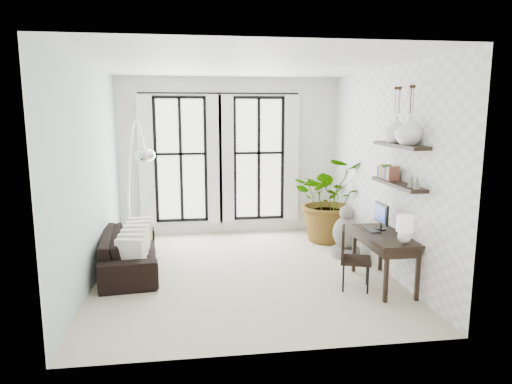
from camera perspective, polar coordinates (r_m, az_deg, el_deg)
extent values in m
plane|color=beige|center=(7.37, -1.53, -9.95)|extent=(5.00, 5.00, 0.00)
plane|color=white|center=(6.96, -1.66, 15.65)|extent=(5.00, 5.00, 0.00)
plane|color=silver|center=(7.10, -19.96, 2.01)|extent=(0.00, 5.00, 5.00)
plane|color=white|center=(7.57, 15.60, 2.70)|extent=(0.00, 5.00, 5.00)
plane|color=white|center=(9.46, -3.30, 4.42)|extent=(4.50, 0.00, 4.50)
cube|color=white|center=(9.41, -9.38, 3.97)|extent=(1.00, 0.02, 2.50)
cube|color=white|center=(9.35, -13.57, 3.79)|extent=(0.30, 0.04, 2.60)
cube|color=white|center=(9.31, -5.20, 4.00)|extent=(0.30, 0.04, 2.60)
cube|color=white|center=(9.50, 0.33, 4.16)|extent=(1.00, 0.02, 2.50)
cube|color=white|center=(9.33, -3.72, 4.03)|extent=(0.30, 0.04, 2.60)
cube|color=white|center=(9.53, 4.48, 4.15)|extent=(0.30, 0.04, 2.60)
cylinder|color=black|center=(9.29, -4.58, 12.21)|extent=(3.20, 0.03, 0.03)
cube|color=black|center=(6.77, 17.30, 0.94)|extent=(0.25, 1.30, 0.05)
cube|color=black|center=(6.71, 17.55, 5.58)|extent=(0.25, 1.30, 0.05)
cube|color=#D03449|center=(7.25, 15.51, 2.51)|extent=(0.16, 0.04, 0.18)
cube|color=#2C609D|center=(7.21, 15.65, 2.47)|extent=(0.16, 0.04, 0.18)
cube|color=gold|center=(7.17, 15.79, 2.42)|extent=(0.16, 0.04, 0.18)
cube|color=green|center=(7.13, 15.94, 2.37)|extent=(0.16, 0.04, 0.18)
cube|color=#CA56C9|center=(7.09, 16.08, 2.32)|extent=(0.16, 0.04, 0.18)
cube|color=#EC5734|center=(7.04, 16.23, 2.27)|extent=(0.16, 0.03, 0.18)
cube|color=#4F4F4F|center=(7.00, 16.38, 2.22)|extent=(0.16, 0.03, 0.18)
cube|color=teal|center=(6.96, 16.53, 2.17)|extent=(0.16, 0.03, 0.18)
cube|color=#C8AF8F|center=(6.92, 16.69, 2.12)|extent=(0.16, 0.03, 0.18)
cube|color=brown|center=(6.88, 16.84, 2.07)|extent=(0.16, 0.03, 0.18)
cone|color=gray|center=(6.40, 18.87, 1.39)|extent=(0.10, 0.10, 0.18)
cone|color=gray|center=(6.27, 19.49, 1.19)|extent=(0.10, 0.10, 0.18)
imported|color=black|center=(7.64, -15.51, -7.14)|extent=(1.04, 2.20, 0.62)
cube|color=silver|center=(6.91, -15.49, -7.31)|extent=(0.40, 0.12, 0.40)
cube|color=silver|center=(7.18, -15.21, -6.65)|extent=(0.40, 0.12, 0.40)
cube|color=silver|center=(7.44, -14.94, -6.04)|extent=(0.40, 0.12, 0.40)
cube|color=silver|center=(7.71, -14.70, -5.48)|extent=(0.40, 0.12, 0.40)
cube|color=silver|center=(7.98, -14.47, -4.95)|extent=(0.40, 0.12, 0.40)
cube|color=silver|center=(8.25, -14.26, -4.45)|extent=(0.40, 0.12, 0.40)
imported|color=#2D7228|center=(9.02, 9.32, -0.86)|extent=(1.61, 1.43, 1.67)
cube|color=black|center=(6.85, 15.77, -5.25)|extent=(0.55, 1.31, 0.04)
cube|color=black|center=(6.87, 15.58, -5.99)|extent=(0.50, 1.25, 0.12)
cube|color=black|center=(6.35, 15.95, -10.08)|extent=(0.05, 0.05, 0.72)
cube|color=black|center=(6.54, 19.56, -9.70)|extent=(0.05, 0.05, 0.72)
cube|color=black|center=(7.41, 12.17, -7.02)|extent=(0.05, 0.05, 0.72)
cube|color=black|center=(7.57, 15.34, -6.79)|extent=(0.05, 0.05, 0.72)
cube|color=black|center=(7.03, 15.43, -2.58)|extent=(0.04, 0.42, 0.30)
cube|color=navy|center=(7.02, 15.24, -2.59)|extent=(0.00, 0.36, 0.24)
cube|color=black|center=(7.03, 14.20, -4.54)|extent=(0.15, 0.40, 0.02)
sphere|color=silver|center=(6.41, 18.03, -5.40)|extent=(0.18, 0.18, 0.18)
cylinder|color=white|center=(6.36, 18.13, -3.75)|extent=(0.22, 0.22, 0.22)
cube|color=black|center=(6.73, 12.38, -8.33)|extent=(0.54, 0.54, 0.05)
cube|color=black|center=(6.66, 10.84, -6.37)|extent=(0.18, 0.41, 0.47)
cylinder|color=black|center=(6.60, 11.43, -10.74)|extent=(0.03, 0.03, 0.39)
cylinder|color=black|center=(6.72, 14.19, -10.48)|extent=(0.03, 0.03, 0.39)
cylinder|color=black|center=(6.90, 10.49, -9.78)|extent=(0.03, 0.03, 0.39)
cylinder|color=black|center=(7.01, 13.14, -9.56)|extent=(0.03, 0.03, 0.39)
cylinder|color=silver|center=(8.56, -15.35, -7.10)|extent=(0.36, 0.36, 0.10)
cylinder|color=silver|center=(8.43, -15.50, -3.86)|extent=(0.04, 0.04, 1.00)
ellipsoid|color=silver|center=(7.36, -13.69, 4.49)|extent=(0.32, 0.32, 0.21)
cylinder|color=gray|center=(8.25, 11.09, -7.38)|extent=(0.51, 0.51, 0.15)
ellipsoid|color=gray|center=(8.16, 11.18, -4.99)|extent=(0.46, 0.46, 0.56)
sphere|color=gray|center=(8.07, 11.26, -2.55)|extent=(0.25, 0.25, 0.25)
imported|color=white|center=(6.47, 18.60, 7.30)|extent=(0.37, 0.37, 0.38)
imported|color=white|center=(6.83, 17.10, 7.49)|extent=(0.37, 0.37, 0.38)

